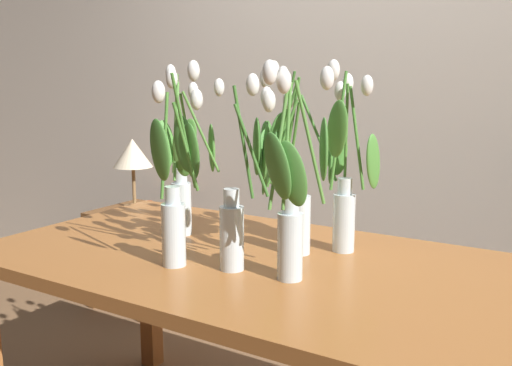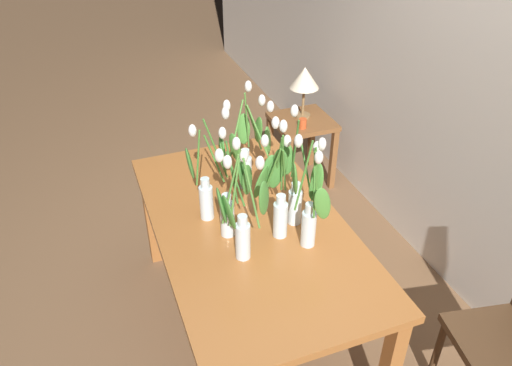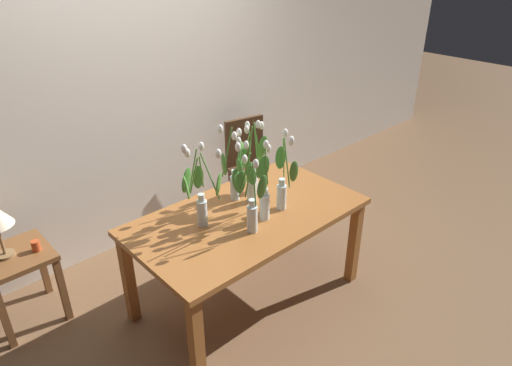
% 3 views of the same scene
% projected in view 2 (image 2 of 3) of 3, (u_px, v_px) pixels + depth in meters
% --- Properties ---
extents(ground_plane, '(18.00, 18.00, 0.00)m').
position_uv_depth(ground_plane, '(250.00, 324.00, 2.86)').
color(ground_plane, brown).
extents(room_wall_rear, '(9.00, 0.10, 2.70)m').
position_uv_depth(room_wall_rear, '(496.00, 70.00, 2.50)').
color(room_wall_rear, silver).
rests_on(room_wall_rear, ground).
extents(dining_table, '(1.60, 0.90, 0.74)m').
position_uv_depth(dining_table, '(249.00, 237.00, 2.50)').
color(dining_table, '#A3602D').
rests_on(dining_table, ground).
extents(tulip_vase_0, '(0.14, 0.15, 0.54)m').
position_uv_depth(tulip_vase_0, '(233.00, 204.00, 2.27)').
color(tulip_vase_0, silver).
rests_on(tulip_vase_0, dining_table).
extents(tulip_vase_1, '(0.13, 0.23, 0.57)m').
position_uv_depth(tulip_vase_1, '(241.00, 222.00, 2.12)').
color(tulip_vase_1, silver).
rests_on(tulip_vase_1, dining_table).
extents(tulip_vase_2, '(0.20, 0.20, 0.58)m').
position_uv_depth(tulip_vase_2, '(310.00, 208.00, 2.20)').
color(tulip_vase_2, silver).
rests_on(tulip_vase_2, dining_table).
extents(tulip_vase_3, '(0.18, 0.20, 0.57)m').
position_uv_depth(tulip_vase_3, '(277.00, 192.00, 2.29)').
color(tulip_vase_3, silver).
rests_on(tulip_vase_3, dining_table).
extents(tulip_vase_4, '(0.28, 0.14, 0.59)m').
position_uv_depth(tulip_vase_4, '(297.00, 192.00, 2.36)').
color(tulip_vase_4, silver).
rests_on(tulip_vase_4, dining_table).
extents(tulip_vase_5, '(0.14, 0.23, 0.58)m').
position_uv_depth(tulip_vase_5, '(209.00, 181.00, 2.38)').
color(tulip_vase_5, silver).
rests_on(tulip_vase_5, dining_table).
extents(tulip_vase_6, '(0.25, 0.27, 0.58)m').
position_uv_depth(tulip_vase_6, '(248.00, 150.00, 2.59)').
color(tulip_vase_6, silver).
rests_on(tulip_vase_6, dining_table).
extents(side_table, '(0.44, 0.44, 0.55)m').
position_uv_depth(side_table, '(302.00, 133.00, 3.87)').
color(side_table, brown).
rests_on(side_table, ground).
extents(table_lamp, '(0.22, 0.22, 0.40)m').
position_uv_depth(table_lamp, '(305.00, 79.00, 3.68)').
color(table_lamp, olive).
rests_on(table_lamp, side_table).
extents(pillar_candle, '(0.06, 0.06, 0.07)m').
position_uv_depth(pillar_candle, '(303.00, 123.00, 3.67)').
color(pillar_candle, '#CC4C23').
rests_on(pillar_candle, side_table).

